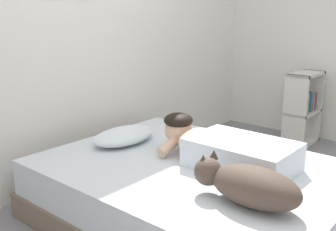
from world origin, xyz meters
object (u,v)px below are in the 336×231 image
Objects in this scene: pillow at (124,136)px; cell_phone at (250,162)px; bookshelf at (303,107)px; bed at (192,194)px; person_lying at (223,147)px; dog at (249,185)px; coffee_cup at (181,139)px.

pillow is 3.71× the size of cell_phone.
cell_phone is at bearing -168.12° from bookshelf.
bookshelf is at bearing 2.90° from bed.
person_lying is 0.21m from cell_phone.
bed is 3.37× the size of dog.
dog reaches higher than cell_phone.
bed is 2.05m from bookshelf.
dog is at bearing -102.61° from pillow.
bookshelf is at bearing -6.45° from coffee_cup.
bookshelf reaches higher than person_lying.
dog is at bearing -133.96° from person_lying.
bed is 3.73× the size of pillow.
coffee_cup is 1.78m from bookshelf.
person_lying reaches higher than cell_phone.
bed is at bearing -177.10° from bookshelf.
person_lying is 6.57× the size of cell_phone.
bed is at bearing 64.77° from dog.
bed is 0.47m from coffee_cup.
coffee_cup is (0.27, 0.30, 0.24)m from bed.
coffee_cup is at bearing -52.63° from pillow.
person_lying reaches higher than pillow.
bed is at bearing -131.43° from coffee_cup.
bed is at bearing 135.29° from person_lying.
bookshelf is (2.03, -0.54, -0.07)m from pillow.
cell_phone is at bearing -49.86° from person_lying.
person_lying is (0.12, -0.77, 0.05)m from pillow.
dog is at bearing -121.80° from coffee_cup.
cell_phone is (-0.02, -0.58, -0.03)m from coffee_cup.
pillow is 1.20m from dog.
coffee_cup is at bearing 88.45° from cell_phone.
coffee_cup is (0.52, 0.84, -0.07)m from dog.
dog is (-0.39, -0.40, -0.00)m from person_lying.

